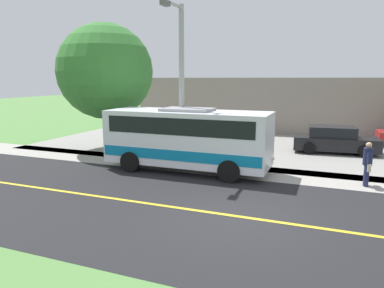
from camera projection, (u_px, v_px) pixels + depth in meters
ground_plane at (237, 217)px, 10.55m from camera, size 120.00×120.00×0.00m
road_surface at (237, 216)px, 10.55m from camera, size 8.00×100.00×0.01m
sidewalk at (267, 173)px, 15.30m from camera, size 2.40×100.00×0.01m
parking_lot_surface at (340, 148)px, 20.81m from camera, size 14.00×36.00×0.01m
road_centre_line at (237, 216)px, 10.54m from camera, size 0.16×100.00×0.00m
shuttle_bus_front at (188, 136)px, 15.60m from camera, size 2.61×7.31×2.77m
pedestrian_with_bags at (368, 163)px, 13.40m from camera, size 0.72×0.34×1.70m
street_light_pole at (180, 80)px, 15.68m from camera, size 1.97×0.24×7.18m
parked_car_near at (334, 140)px, 19.54m from camera, size 2.32×4.55×1.45m
tree_curbside at (105, 72)px, 19.97m from camera, size 5.34×5.34×7.09m
commercial_building at (279, 102)px, 30.40m from camera, size 10.00×21.56×4.08m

